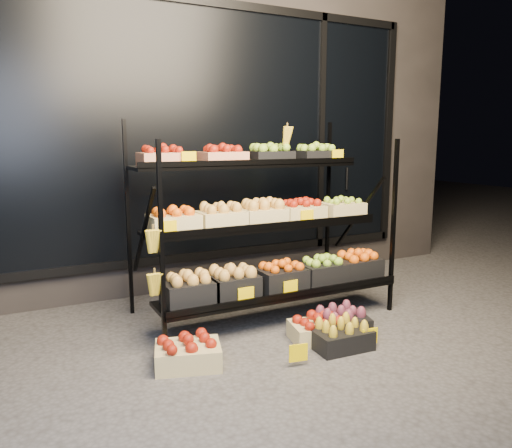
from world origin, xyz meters
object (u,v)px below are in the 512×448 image
display_rack (264,225)px  floor_crate_midright (317,328)px  floor_crate_midleft (340,335)px  floor_crate_left (188,352)px

display_rack → floor_crate_midright: 0.98m
display_rack → floor_crate_midleft: bearing=-79.7°
floor_crate_left → floor_crate_midright: bearing=15.3°
display_rack → floor_crate_left: display_rack is taller
display_rack → floor_crate_midleft: 1.13m
floor_crate_midleft → display_rack: bearing=103.4°
display_rack → floor_crate_left: size_ratio=4.34×
display_rack → floor_crate_midleft: size_ratio=5.12×
display_rack → floor_crate_midleft: display_rack is taller
display_rack → floor_crate_left: bearing=-144.9°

